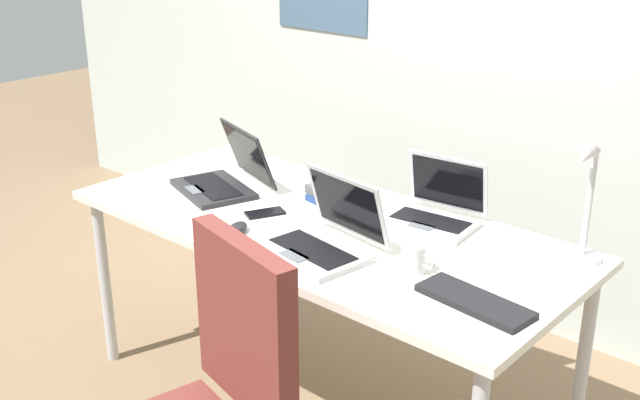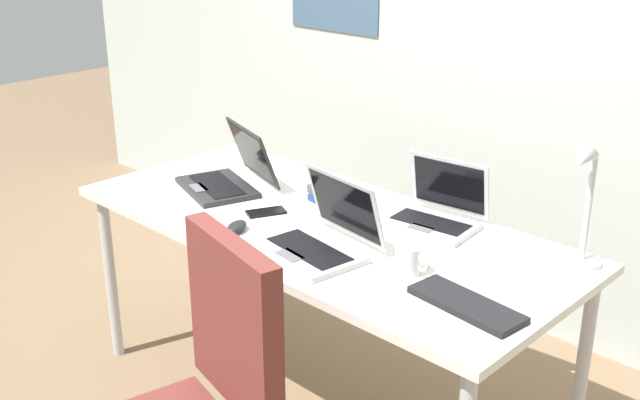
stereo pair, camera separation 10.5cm
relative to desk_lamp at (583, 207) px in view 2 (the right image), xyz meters
The scene contains 11 objects.
wall_back 1.21m from the desk_lamp, 134.21° to the left, with size 6.00×0.13×2.60m.
desk 0.88m from the desk_lamp, 160.97° to the right, with size 1.80×0.80×0.74m.
desk_lamp is the anchor object (origin of this frame).
laptop_by_keyboard 0.79m from the desk_lamp, 144.73° to the right, with size 0.37×0.34×0.24m.
laptop_near_mouse 1.32m from the desk_lamp, 167.73° to the right, with size 0.41×0.39×0.23m.
laptop_back_right 0.52m from the desk_lamp, behind, with size 0.32×0.27×0.22m.
external_keyboard 0.48m from the desk_lamp, 102.78° to the right, with size 0.33×0.12×0.02m, color black.
computer_mouse 1.09m from the desk_lamp, 150.70° to the right, with size 0.06×0.10×0.03m, color black.
cell_phone 1.07m from the desk_lamp, 160.31° to the right, with size 0.06×0.14×0.01m, color black.
book_stack 0.90m from the desk_lamp, behind, with size 0.23×0.19×0.06m.
coffee_mug 0.53m from the desk_lamp, 131.68° to the right, with size 0.11×0.08×0.09m.
Camera 2 is at (1.70, -1.77, 1.78)m, focal length 43.67 mm.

